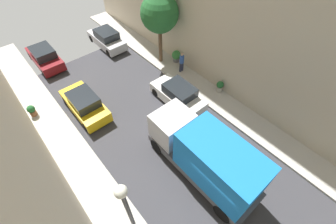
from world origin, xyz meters
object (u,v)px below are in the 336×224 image
parked_car_right_1 (178,95)px  potted_plant_1 (176,56)px  delivery_truck (206,157)px  potted_plant_5 (32,110)px  street_tree_1 (160,14)px  lamp_post (128,208)px  parked_car_right_2 (107,39)px  potted_plant_2 (220,86)px  pedestrian (182,62)px  parked_car_left_2 (85,104)px  parked_car_left_3 (45,57)px

parked_car_right_1 → potted_plant_1: (3.06, 3.58, -0.00)m
delivery_truck → potted_plant_5: 11.91m
street_tree_1 → lamp_post: street_tree_1 is taller
parked_car_right_2 → potted_plant_2: (3.00, -10.99, -0.10)m
parked_car_right_1 → pedestrian: 3.45m
parked_car_right_1 → street_tree_1: bearing=64.7°
delivery_truck → parked_car_right_2: bearing=79.6°
street_tree_1 → potted_plant_1: bearing=-46.8°
delivery_truck → potted_plant_2: size_ratio=7.40×
pedestrian → lamp_post: size_ratio=0.33×
parked_car_right_1 → lamp_post: bearing=-144.9°
potted_plant_1 → lamp_post: (-10.36, -8.72, 2.86)m
street_tree_1 → parked_car_left_2: bearing=-172.2°
pedestrian → street_tree_1: (-0.35, 2.19, 3.17)m
delivery_truck → street_tree_1: street_tree_1 is taller
pedestrian → potted_plant_5: pedestrian is taller
parked_car_right_2 → potted_plant_1: parked_car_right_2 is taller
delivery_truck → potted_plant_2: delivery_truck is taller
delivery_truck → potted_plant_1: bearing=56.1°
potted_plant_5 → pedestrian: bearing=-15.9°
parked_car_left_2 → potted_plant_1: (8.46, 0.07, -0.00)m
parked_car_left_2 → parked_car_right_1: same height
parked_car_left_2 → street_tree_1: 8.40m
parked_car_right_1 → parked_car_right_2: 9.73m
delivery_truck → potted_plant_1: size_ratio=6.46×
parked_car_left_2 → street_tree_1: (7.55, 1.03, 3.52)m
parked_car_left_2 → parked_car_left_3: 7.14m
parked_car_left_3 → delivery_truck: 15.89m
delivery_truck → lamp_post: lamp_post is taller
parked_car_right_1 → lamp_post: size_ratio=0.81×
potted_plant_1 → parked_car_left_3: bearing=140.1°
parked_car_left_3 → parked_car_right_1: 11.94m
parked_car_right_2 → pedestrian: size_ratio=2.44×
potted_plant_5 → street_tree_1: bearing=-4.9°
parked_car_left_2 → lamp_post: 9.30m
parked_car_left_3 → street_tree_1: bearing=-38.9°
street_tree_1 → potted_plant_1: size_ratio=5.43×
parked_car_left_3 → delivery_truck: (2.70, -15.63, 1.07)m
delivery_truck → lamp_post: bearing=-178.1°
parked_car_right_2 → potted_plant_5: bearing=-152.8°
parked_car_left_2 → potted_plant_5: parked_car_left_2 is taller
pedestrian → parked_car_left_2: bearing=171.7°
parked_car_left_3 → potted_plant_2: size_ratio=4.71×
parked_car_left_3 → potted_plant_1: size_ratio=4.11×
pedestrian → potted_plant_2: size_ratio=1.93×
street_tree_1 → potted_plant_5: street_tree_1 is taller
parked_car_right_2 → parked_car_left_3: bearing=170.3°
delivery_truck → potted_plant_5: delivery_truck is taller
delivery_truck → lamp_post: 4.94m
parked_car_left_2 → parked_car_left_3: same height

